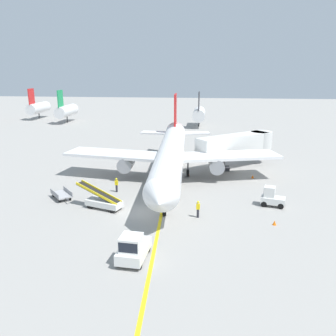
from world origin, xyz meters
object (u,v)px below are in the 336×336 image
baggage_cart_loaded (61,194)px  safety_cone_nose_left (188,174)px  airliner (171,154)px  ground_crew_marshaller (198,209)px  safety_cone_nose_right (275,223)px  baggage_tug_near_wing (272,198)px  belt_loader_forward_hold (103,201)px  ground_crew_wing_walker (116,184)px  safety_cone_wingtip_left (253,177)px  jet_bridge (240,143)px  pushback_tug (133,248)px

baggage_cart_loaded → safety_cone_nose_left: 17.03m
airliner → ground_crew_marshaller: (3.92, -12.06, -2.51)m
baggage_cart_loaded → safety_cone_nose_right: bearing=-11.3°
baggage_tug_near_wing → belt_loader_forward_hold: belt_loader_forward_hold is taller
belt_loader_forward_hold → baggage_cart_loaded: 5.92m
baggage_cart_loaded → safety_cone_nose_right: (22.32, -4.45, -0.25)m
baggage_cart_loaded → ground_crew_wing_walker: 6.24m
ground_crew_marshaller → safety_cone_nose_left: (-1.75, 13.92, -0.69)m
baggage_tug_near_wing → safety_cone_wingtip_left: bearing=94.6°
baggage_cart_loaded → safety_cone_nose_right: baggage_cart_loaded is taller
jet_bridge → baggage_cart_loaded: jet_bridge is taller
airliner → baggage_tug_near_wing: bearing=-35.4°
pushback_tug → safety_cone_nose_left: 22.67m
pushback_tug → ground_crew_wing_walker: bearing=109.0°
airliner → baggage_cart_loaded: bearing=-143.0°
ground_crew_wing_walker → safety_cone_nose_right: 18.32m
ground_crew_wing_walker → airliner: bearing=44.5°
jet_bridge → safety_cone_nose_right: size_ratio=25.93×
airliner → safety_cone_nose_left: airliner is taller
baggage_tug_near_wing → safety_cone_nose_left: 13.70m
jet_bridge → belt_loader_forward_hold: jet_bridge is taller
airliner → safety_cone_nose_left: size_ratio=80.27×
ground_crew_marshaller → belt_loader_forward_hold: bearing=172.9°
ground_crew_marshaller → ground_crew_wing_walker: bearing=146.7°
ground_crew_wing_walker → safety_cone_wingtip_left: bearing=24.0°
airliner → jet_bridge: size_ratio=3.10×
jet_bridge → baggage_tug_near_wing: size_ratio=4.32×
jet_bridge → safety_cone_wingtip_left: bearing=-76.5°
airliner → baggage_tug_near_wing: 14.31m
safety_cone_nose_left → airliner: bearing=-139.4°
airliner → safety_cone_nose_right: bearing=-49.7°
airliner → ground_crew_wing_walker: size_ratio=20.78×
belt_loader_forward_hold → safety_cone_wingtip_left: 20.76m
jet_bridge → ground_crew_marshaller: jet_bridge is taller
pushback_tug → baggage_cart_loaded: pushback_tug is taller
jet_bridge → safety_cone_nose_left: jet_bridge is taller
baggage_cart_loaded → airliner: bearing=37.0°
airliner → pushback_tug: (-0.65, -20.62, -2.42)m
pushback_tug → airliner: bearing=88.2°
airliner → safety_cone_wingtip_left: size_ratio=80.27×
airliner → safety_cone_wingtip_left: (10.69, 1.67, -3.20)m
airliner → jet_bridge: 11.84m
pushback_tug → ground_crew_wing_walker: 15.80m
baggage_cart_loaded → baggage_tug_near_wing: bearing=1.0°
ground_crew_marshaller → safety_cone_wingtip_left: ground_crew_marshaller is taller
ground_crew_marshaller → safety_cone_wingtip_left: 15.33m
jet_bridge → safety_cone_nose_right: jet_bridge is taller
belt_loader_forward_hold → jet_bridge: bearing=49.9°
belt_loader_forward_hold → baggage_cart_loaded: (-5.45, 2.30, -0.31)m
airliner → baggage_tug_near_wing: (11.49, -8.16, -2.49)m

